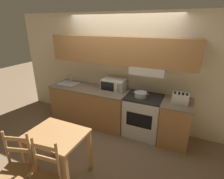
# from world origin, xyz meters

# --- Properties ---
(ground_plane) EXTENTS (16.00, 16.00, 0.00)m
(ground_plane) POSITION_xyz_m (0.00, 0.00, 0.00)
(ground_plane) COLOR #7F664C
(wall_back) EXTENTS (5.61, 0.38, 2.55)m
(wall_back) POSITION_xyz_m (0.02, -0.06, 1.50)
(wall_back) COLOR beige
(wall_back) RESTS_ON ground_plane
(lower_counter_main) EXTENTS (1.90, 0.68, 0.89)m
(lower_counter_main) POSITION_xyz_m (-0.66, -0.33, 0.45)
(lower_counter_main) COLOR #B27A47
(lower_counter_main) RESTS_ON ground_plane
(lower_counter_right_stub) EXTENTS (0.57, 0.68, 0.89)m
(lower_counter_right_stub) POSITION_xyz_m (1.33, -0.33, 0.45)
(lower_counter_right_stub) COLOR #B27A47
(lower_counter_right_stub) RESTS_ON ground_plane
(stove_range) EXTENTS (0.75, 0.64, 0.89)m
(stove_range) POSITION_xyz_m (0.66, -0.32, 0.45)
(stove_range) COLOR silver
(stove_range) RESTS_ON ground_plane
(cooking_pot) EXTENTS (0.34, 0.26, 0.11)m
(cooking_pot) POSITION_xyz_m (0.60, -0.37, 0.95)
(cooking_pot) COLOR #B7BABF
(cooking_pot) RESTS_ON stove_range
(microwave) EXTENTS (0.51, 0.37, 0.25)m
(microwave) POSITION_xyz_m (-0.07, -0.21, 1.02)
(microwave) COLOR silver
(microwave) RESTS_ON lower_counter_main
(toaster) EXTENTS (0.31, 0.21, 0.20)m
(toaster) POSITION_xyz_m (1.36, -0.35, 0.99)
(toaster) COLOR silver
(toaster) RESTS_ON lower_counter_right_stub
(sink_basin) EXTENTS (0.48, 0.36, 0.22)m
(sink_basin) POSITION_xyz_m (-1.26, -0.33, 0.91)
(sink_basin) COLOR #B7BABF
(sink_basin) RESTS_ON lower_counter_main
(dining_table) EXTENTS (0.85, 0.66, 0.78)m
(dining_table) POSITION_xyz_m (-0.23, -1.98, 0.64)
(dining_table) COLOR #B27F4C
(dining_table) RESTS_ON ground_plane
(chair_left_of_table) EXTENTS (0.48, 0.48, 0.98)m
(chair_left_of_table) POSITION_xyz_m (-0.48, -2.53, 0.46)
(chair_left_of_table) COLOR #B27F4C
(chair_left_of_table) RESTS_ON ground_plane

